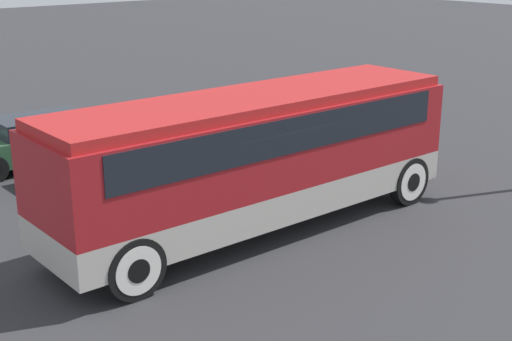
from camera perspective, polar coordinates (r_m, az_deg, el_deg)
ground_plane at (r=15.97m, az=-0.00°, el=-4.73°), size 120.00×120.00×0.00m
tour_bus at (r=15.42m, az=0.27°, el=1.77°), size 9.75×2.55×3.07m
parked_car_near at (r=19.73m, az=-11.64°, el=1.47°), size 4.31×1.91×1.42m
parked_car_mid at (r=21.44m, az=-16.40°, el=2.47°), size 4.78×1.78×1.43m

